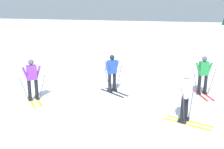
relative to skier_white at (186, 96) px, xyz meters
The scene contains 6 objects.
ground_plane 4.32m from the skier_white, behind, with size 120.00×120.00×0.00m, color silver.
far_snow_ridge 20.32m from the skier_white, 101.94° to the left, with size 80.00×9.33×2.32m, color silver.
skier_white is the anchor object (origin of this frame).
skier_green 3.34m from the skier_white, 89.23° to the left, with size 1.16×1.56×1.71m.
skier_blue 4.07m from the skier_white, 154.01° to the left, with size 1.62×0.97×1.71m.
skier_purple 6.04m from the skier_white, behind, with size 1.52×1.22×1.71m.
Camera 1 is at (5.76, -7.71, 3.57)m, focal length 40.92 mm.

